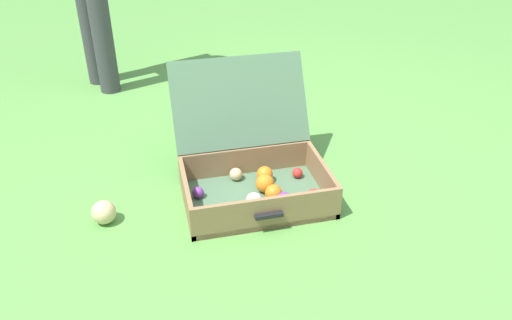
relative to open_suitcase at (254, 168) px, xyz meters
name	(u,v)px	position (x,y,z in m)	size (l,w,h in m)	color
ground_plane	(274,206)	(0.05, -0.13, -0.12)	(16.00, 16.00, 0.00)	#569342
open_suitcase	(254,168)	(0.00, 0.00, 0.00)	(0.60, 0.64, 0.50)	#4C7051
stray_ball_on_grass	(104,212)	(-0.63, -0.07, -0.07)	(0.10, 0.10, 0.10)	#D1B784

